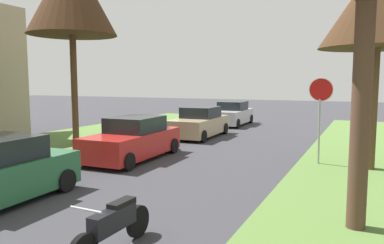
# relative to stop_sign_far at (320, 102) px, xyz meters

# --- Properties ---
(stop_sign_far) EXTENTS (0.81, 0.36, 2.97)m
(stop_sign_far) POSITION_rel_stop_sign_far_xyz_m (0.00, 0.00, 0.00)
(stop_sign_far) COLOR #9EA0A5
(stop_sign_far) RESTS_ON grass_verge_right
(street_tree_right_mid_b) EXTENTS (3.45, 3.45, 6.57)m
(street_tree_right_mid_b) POSITION_rel_stop_sign_far_xyz_m (1.58, -0.12, 3.03)
(street_tree_right_mid_b) COLOR brown
(street_tree_right_mid_b) RESTS_ON grass_verge_right
(parked_sedan_red) EXTENTS (2.07, 4.46, 1.57)m
(parked_sedan_red) POSITION_rel_stop_sign_far_xyz_m (-6.40, -1.88, -1.47)
(parked_sedan_red) COLOR red
(parked_sedan_red) RESTS_ON ground
(parked_sedan_tan) EXTENTS (2.07, 4.46, 1.57)m
(parked_sedan_tan) POSITION_rel_stop_sign_far_xyz_m (-6.46, 4.32, -1.47)
(parked_sedan_tan) COLOR tan
(parked_sedan_tan) RESTS_ON ground
(parked_sedan_silver) EXTENTS (2.07, 4.46, 1.57)m
(parked_sedan_silver) POSITION_rel_stop_sign_far_xyz_m (-6.70, 10.24, -1.47)
(parked_sedan_silver) COLOR #BCBCC1
(parked_sedan_silver) RESTS_ON ground
(parked_motorcycle) EXTENTS (0.60, 2.05, 0.97)m
(parked_motorcycle) POSITION_rel_stop_sign_far_xyz_m (-2.32, -8.48, -1.71)
(parked_motorcycle) COLOR black
(parked_motorcycle) RESTS_ON ground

